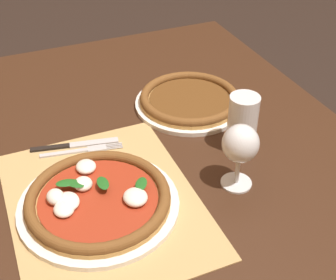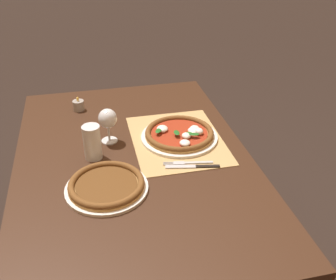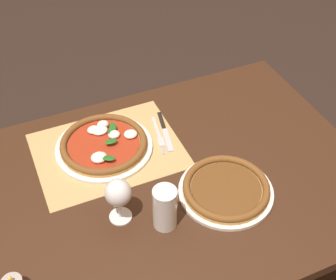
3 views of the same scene
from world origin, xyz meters
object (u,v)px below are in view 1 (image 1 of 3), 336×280
pizza_near (98,200)px  pint_glass (242,124)px  knife (75,145)px  fork (82,150)px  pizza_far (189,100)px  wine_glass (240,146)px

pizza_near → pint_glass: size_ratio=2.33×
pizza_near → knife: size_ratio=1.58×
fork → pint_glass: bearing=70.0°
pizza_far → pint_glass: size_ratio=2.09×
wine_glass → fork: wine_glass is taller
pizza_far → knife: 0.35m
knife → fork: bearing=20.9°
pizza_far → fork: pizza_far is taller
pizza_near → pizza_far: bearing=130.1°
pizza_near → pint_glass: pint_glass is taller
pint_glass → wine_glass: bearing=-33.3°
pizza_far → wine_glass: wine_glass is taller
pizza_far → knife: (0.06, -0.34, -0.01)m
fork → knife: bearing=-159.1°
pint_glass → fork: bearing=-110.0°
pizza_near → fork: (-0.20, 0.02, -0.02)m
pizza_near → pint_glass: 0.39m
pizza_near → pizza_far: (-0.29, 0.35, -0.00)m
knife → pizza_far: bearing=100.6°
wine_glass → pizza_far: bearing=172.9°
knife → wine_glass: bearing=47.4°
pizza_far → pint_glass: 0.23m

